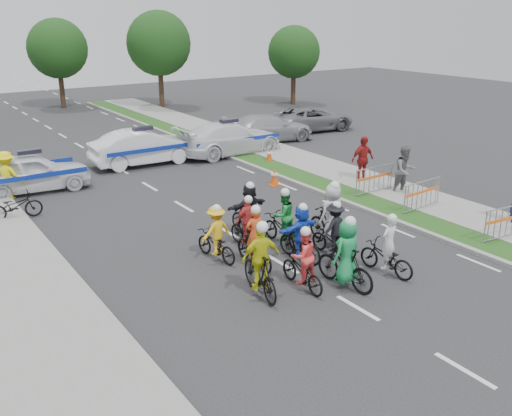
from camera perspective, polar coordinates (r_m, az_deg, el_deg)
ground at (r=13.95m, az=10.14°, el=-9.83°), size 90.00×90.00×0.00m
curb_right at (r=20.49m, az=10.84°, el=-0.12°), size 0.20×60.00×0.12m
grass_strip at (r=20.97m, az=12.21°, el=0.22°), size 1.20×60.00×0.11m
sidewalk_right at (r=22.25m, az=15.45°, el=1.07°), size 2.40×60.00×0.13m
sidewalk_left at (r=15.28m, az=-22.40°, el=-8.10°), size 3.00×60.00×0.13m
rider_0 at (r=15.57m, az=12.95°, el=-4.50°), size 0.80×1.76×1.73m
rider_1 at (r=14.57m, az=8.98°, el=-5.14°), size 0.87×1.90×1.95m
rider_2 at (r=14.43m, az=4.67°, el=-5.72°), size 0.73×1.68×1.70m
rider_3 at (r=13.99m, az=0.43°, el=-5.94°), size 1.05×1.95×1.98m
rider_4 at (r=16.37m, az=7.77°, el=-2.66°), size 0.98×1.70×1.69m
rider_5 at (r=15.97m, az=4.48°, el=-2.82°), size 1.41×1.68×1.73m
rider_6 at (r=15.63m, az=-0.20°, el=-3.80°), size 0.70×1.79×1.80m
rider_7 at (r=17.10m, az=7.54°, el=-1.26°), size 0.85×1.93×2.02m
rider_8 at (r=17.04m, az=2.71°, el=-1.57°), size 0.78×1.79×1.80m
rider_9 at (r=16.81m, az=-0.90°, el=-1.95°), size 0.86×1.60×1.65m
rider_10 at (r=16.03m, az=-4.03°, el=-3.02°), size 0.99×1.71×1.68m
rider_11 at (r=17.59m, az=-0.71°, el=-0.56°), size 1.47×1.76×1.81m
police_car_0 at (r=23.84m, az=-21.54°, el=3.32°), size 4.57×2.20×1.50m
police_car_1 at (r=26.68m, az=-11.15°, el=5.97°), size 4.91×1.91×1.60m
police_car_2 at (r=28.18m, az=-2.68°, el=6.98°), size 5.52×2.40×1.58m
civilian_sedan at (r=31.10m, az=1.29°, el=8.00°), size 5.20×2.79×1.43m
civilian_suv at (r=34.11m, az=5.55°, el=8.90°), size 5.38×2.99×1.42m
spectator_1 at (r=22.41m, az=14.67°, el=3.64°), size 1.01×0.84×1.90m
spectator_2 at (r=23.77m, az=10.61°, el=4.81°), size 1.13×0.49×1.91m
marshal_hiviz at (r=23.17m, az=-23.62°, el=3.02°), size 1.34×1.25×1.81m
barrier_0 at (r=18.96m, az=23.79°, el=-1.43°), size 2.04×0.69×1.12m
barrier_1 at (r=20.75m, az=16.26°, el=1.15°), size 2.03×0.64×1.12m
barrier_2 at (r=22.22m, az=11.74°, el=2.69°), size 2.01×0.56×1.12m
cone_0 at (r=23.08m, az=1.85°, el=3.12°), size 0.40×0.40×0.70m
cone_1 at (r=26.64m, az=1.34°, el=5.30°), size 0.40×0.40×0.70m
parked_bike at (r=20.83m, az=-22.95°, el=0.16°), size 1.78×0.68×0.92m
tree_1 at (r=42.53m, az=-9.69°, el=15.91°), size 4.55×4.55×6.82m
tree_2 at (r=43.81m, az=3.82°, el=15.29°), size 3.85×3.85×5.77m
tree_4 at (r=44.26m, az=-19.24°, el=14.81°), size 4.20×4.20×6.30m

